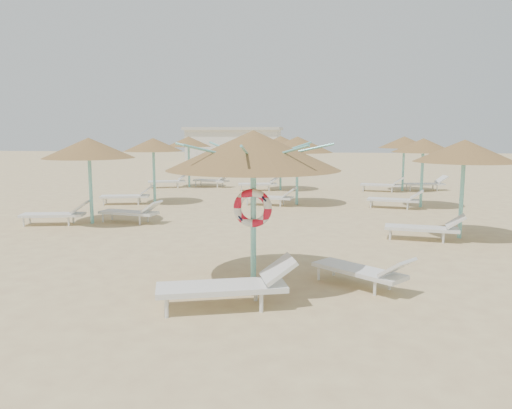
# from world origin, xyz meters

# --- Properties ---
(ground) EXTENTS (120.00, 120.00, 0.00)m
(ground) POSITION_xyz_m (0.00, 0.00, 0.00)
(ground) COLOR #D3BC80
(ground) RESTS_ON ground
(main_palapa) EXTENTS (3.27, 3.27, 2.93)m
(main_palapa) POSITION_xyz_m (0.22, 0.12, 2.55)
(main_palapa) COLOR #7AD4CE
(main_palapa) RESTS_ON ground
(lounger_main_a) EXTENTS (2.39, 1.30, 0.83)m
(lounger_main_a) POSITION_xyz_m (0.03, -1.29, 0.40)
(lounger_main_a) COLOR white
(lounger_main_a) RESTS_ON ground
(lounger_main_b) EXTENTS (1.88, 1.70, 0.71)m
(lounger_main_b) POSITION_xyz_m (2.32, 0.08, 0.34)
(lounger_main_b) COLOR white
(lounger_main_b) RESTS_ON ground
(palapa_field) EXTENTS (15.58, 13.90, 2.71)m
(palapa_field) POSITION_xyz_m (0.00, 10.74, 2.29)
(palapa_field) COLOR #7AD4CE
(palapa_field) RESTS_ON ground
(service_hut) EXTENTS (8.40, 4.40, 3.25)m
(service_hut) POSITION_xyz_m (-6.00, 35.00, 1.64)
(service_hut) COLOR silver
(service_hut) RESTS_ON ground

